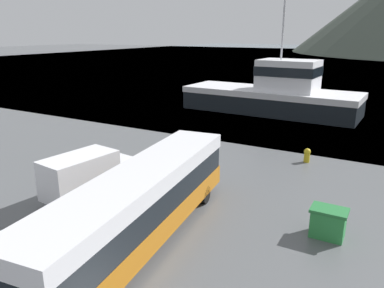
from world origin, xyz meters
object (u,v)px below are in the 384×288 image
Objects in this scene: fishing_boat at (274,93)px; storage_bin at (328,223)px; tour_bus at (141,203)px; delivery_van at (89,174)px.

storage_bin is at bearing -155.19° from fishing_boat.
tour_bus is at bearing -147.35° from storage_bin.
delivery_van reaches higher than storage_bin.
tour_bus is 5.67m from delivery_van.
tour_bus is 0.70× the size of fishing_boat.
delivery_van is at bearing 178.18° from fishing_boat.
storage_bin is at bearing 16.65° from delivery_van.
tour_bus reaches higher than storage_bin.
tour_bus reaches higher than delivery_van.
tour_bus is 28.27m from fishing_boat.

